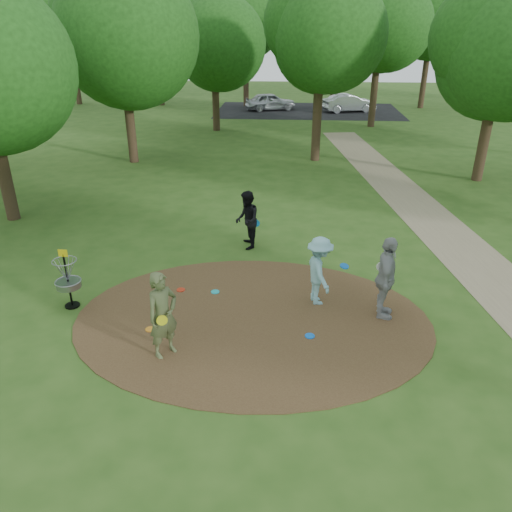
{
  "coord_description": "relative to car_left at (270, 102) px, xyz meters",
  "views": [
    {
      "loc": [
        0.8,
        -9.97,
        6.43
      ],
      "look_at": [
        0.0,
        1.2,
        1.1
      ],
      "focal_mm": 35.0,
      "sensor_mm": 36.0,
      "label": 1
    }
  ],
  "objects": [
    {
      "name": "player_walking_with_disc",
      "position": [
        0.45,
        -25.86,
        0.24
      ],
      "size": [
        0.81,
        0.97,
        1.8
      ],
      "color": "black",
      "rests_on": "ground"
    },
    {
      "name": "disc_ground_red",
      "position": [
        -1.05,
        -28.75,
        -0.63
      ],
      "size": [
        0.22,
        0.22,
        0.02
      ],
      "primitive_type": "cylinder",
      "color": "red",
      "rests_on": "dirt_clearing"
    },
    {
      "name": "player_throwing_with_disc",
      "position": [
        2.5,
        -29.08,
        0.22
      ],
      "size": [
        1.22,
        1.27,
        1.76
      ],
      "color": "#88C3CC",
      "rests_on": "ground"
    },
    {
      "name": "disc_ground_cyan",
      "position": [
        -0.13,
        -28.79,
        -0.63
      ],
      "size": [
        0.22,
        0.22,
        0.02
      ],
      "primitive_type": "cylinder",
      "color": "#17ADB9",
      "rests_on": "dirt_clearing"
    },
    {
      "name": "player_observer_with_disc",
      "position": [
        -0.79,
        -31.45,
        0.31
      ],
      "size": [
        0.8,
        0.83,
        1.92
      ],
      "color": "#566138",
      "rests_on": "ground"
    },
    {
      "name": "dirt_clearing",
      "position": [
        0.93,
        -30.0,
        -0.64
      ],
      "size": [
        8.4,
        8.4,
        0.02
      ],
      "primitive_type": "cylinder",
      "color": "#47301C",
      "rests_on": "ground"
    },
    {
      "name": "car_left",
      "position": [
        0.0,
        0.0,
        0.0
      ],
      "size": [
        4.13,
        2.64,
        1.31
      ],
      "primitive_type": "imported",
      "rotation": [
        0.0,
        0.0,
        1.88
      ],
      "color": "#B3B7BB",
      "rests_on": "ground"
    },
    {
      "name": "disc_ground_orange",
      "position": [
        -1.37,
        -30.61,
        -0.63
      ],
      "size": [
        0.22,
        0.22,
        0.02
      ],
      "primitive_type": "cylinder",
      "color": "orange",
      "rests_on": "dirt_clearing"
    },
    {
      "name": "disc_ground_blue",
      "position": [
        2.27,
        -30.62,
        -0.63
      ],
      "size": [
        0.22,
        0.22,
        0.02
      ],
      "primitive_type": "cylinder",
      "color": "blue",
      "rests_on": "dirt_clearing"
    },
    {
      "name": "disc_golf_basket",
      "position": [
        -3.57,
        -29.7,
        0.22
      ],
      "size": [
        0.63,
        0.63,
        1.54
      ],
      "color": "black",
      "rests_on": "ground"
    },
    {
      "name": "tree_ring",
      "position": [
        2.27,
        -21.92,
        4.51
      ],
      "size": [
        36.85,
        45.37,
        8.79
      ],
      "color": "#332316",
      "rests_on": "ground"
    },
    {
      "name": "footpath",
      "position": [
        7.43,
        -28.0,
        -0.65
      ],
      "size": [
        7.55,
        39.89,
        0.01
      ],
      "primitive_type": "cube",
      "rotation": [
        0.0,
        0.0,
        0.14
      ],
      "color": "#8C7A5B",
      "rests_on": "ground"
    },
    {
      "name": "player_waiting_with_disc",
      "position": [
        4.0,
        -29.61,
        0.36
      ],
      "size": [
        0.69,
        1.26,
        2.03
      ],
      "color": "#97989A",
      "rests_on": "ground"
    },
    {
      "name": "car_right",
      "position": [
        6.01,
        -0.33,
        -0.0
      ],
      "size": [
        4.2,
        2.48,
        1.31
      ],
      "primitive_type": "imported",
      "rotation": [
        0.0,
        0.0,
        1.87
      ],
      "color": "#A5A9AC",
      "rests_on": "ground"
    },
    {
      "name": "parking_lot",
      "position": [
        2.93,
        0.0,
        -0.65
      ],
      "size": [
        14.0,
        8.0,
        0.01
      ],
      "primitive_type": "cube",
      "color": "black",
      "rests_on": "ground"
    },
    {
      "name": "ground",
      "position": [
        0.93,
        -30.0,
        -0.65
      ],
      "size": [
        100.0,
        100.0,
        0.0
      ],
      "primitive_type": "plane",
      "color": "#2D5119",
      "rests_on": "ground"
    }
  ]
}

